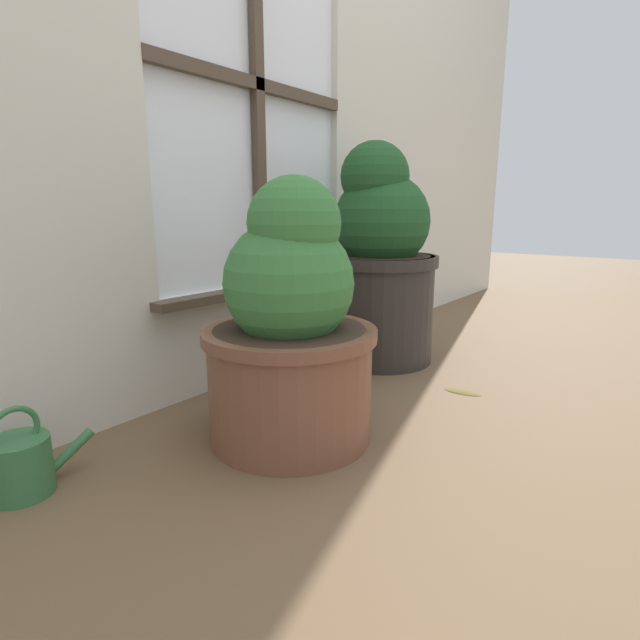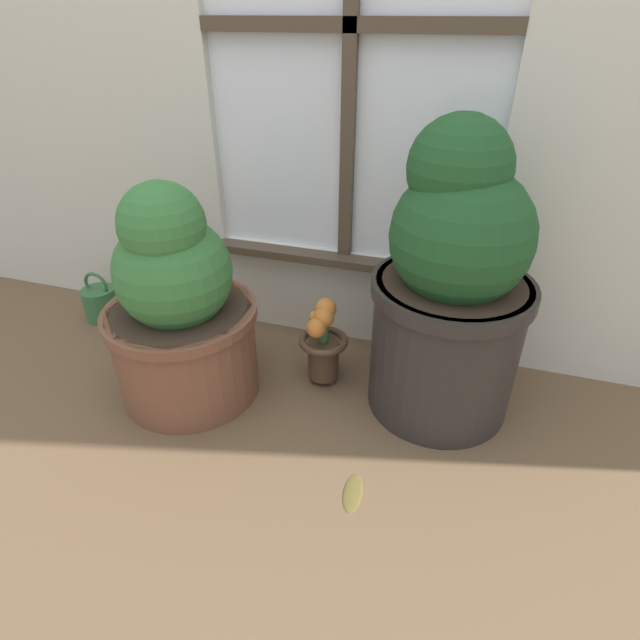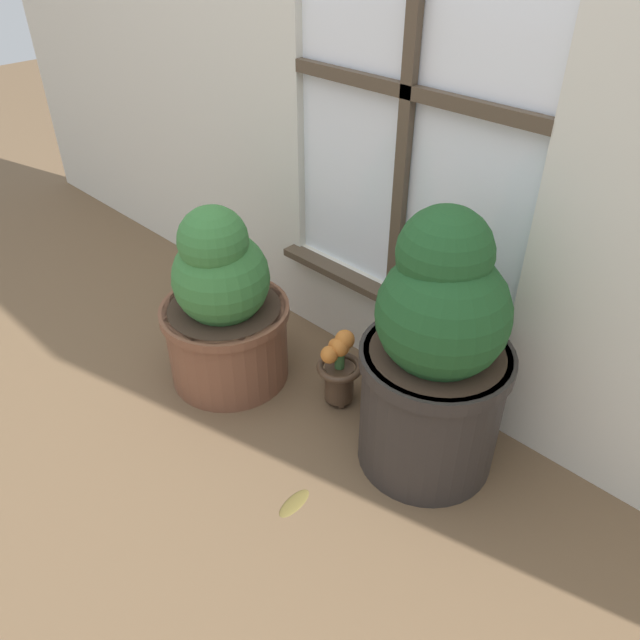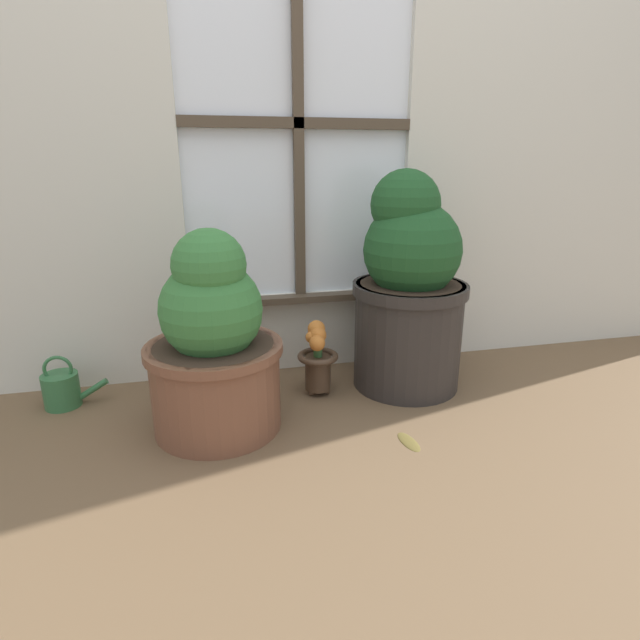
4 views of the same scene
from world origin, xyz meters
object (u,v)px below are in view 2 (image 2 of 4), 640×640
potted_plant_right (451,289)px  flower_vase (323,342)px  watering_can (101,303)px  potted_plant_left (180,311)px

potted_plant_right → flower_vase: (-0.32, -0.01, -0.22)m
flower_vase → watering_can: bearing=173.3°
potted_plant_left → watering_can: 0.59m
flower_vase → potted_plant_right: bearing=0.9°
flower_vase → watering_can: size_ratio=1.27×
potted_plant_left → watering_can: (-0.49, 0.25, -0.20)m
potted_plant_right → flower_vase: bearing=-179.1°
potted_plant_left → potted_plant_right: potted_plant_right is taller
potted_plant_left → potted_plant_right: (0.66, 0.16, 0.09)m
flower_vase → watering_can: (-0.83, 0.10, -0.07)m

